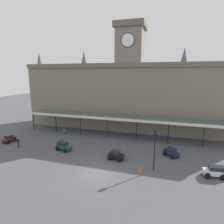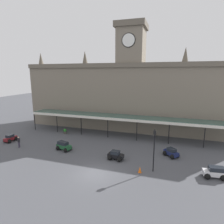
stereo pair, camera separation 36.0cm
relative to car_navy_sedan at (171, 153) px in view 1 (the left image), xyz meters
name	(u,v)px [view 1 (the left image)]	position (x,y,z in m)	size (l,w,h in m)	color
ground_plane	(95,173)	(-8.14, -7.19, -0.50)	(140.00, 140.00, 0.00)	#4A4B51
station_building	(130,94)	(-8.14, 11.02, 6.56)	(42.48, 5.67, 20.01)	slate
entrance_canopy	(123,117)	(-8.14, 6.02, 3.04)	(35.94, 3.26, 3.69)	#38564C
car_navy_sedan	(171,153)	(0.00, 0.00, 0.00)	(2.22, 2.21, 1.19)	#19214C
car_green_estate	(64,147)	(-15.02, -2.49, 0.06)	(2.40, 1.90, 1.27)	#1E512D
car_black_sedan	(116,156)	(-6.88, -3.14, 0.00)	(2.12, 1.64, 1.19)	black
car_white_estate	(215,172)	(4.49, -4.11, 0.06)	(2.34, 1.71, 1.27)	silver
car_maroon_sedan	(9,139)	(-25.31, -2.08, 0.00)	(1.56, 2.08, 1.19)	maroon
pedestrian_beside_cars	(18,142)	(-22.06, -3.64, 0.41)	(0.34, 0.38, 1.67)	#3F384C
victorian_lamppost	(155,145)	(-1.93, -4.71, 2.61)	(0.30, 0.30, 5.02)	black
traffic_cone	(141,169)	(-3.33, -5.48, -0.15)	(0.40, 0.40, 0.70)	orange
planter_forecourt_centre	(64,131)	(-18.94, 4.22, -0.01)	(0.60, 0.60, 0.96)	#47423D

